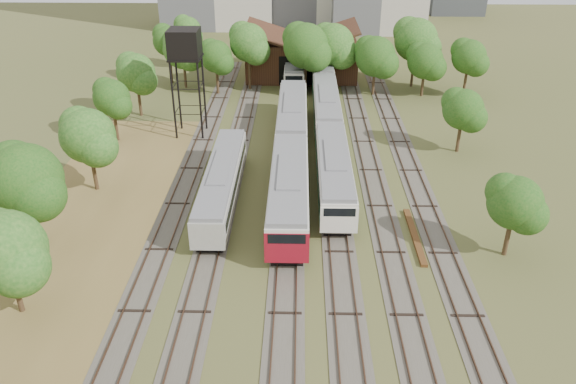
{
  "coord_description": "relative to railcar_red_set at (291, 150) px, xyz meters",
  "views": [
    {
      "loc": [
        -1.16,
        -25.64,
        24.59
      ],
      "look_at": [
        -2.08,
        15.57,
        2.5
      ],
      "focal_mm": 35.0,
      "sensor_mm": 36.0,
      "label": 1
    }
  ],
  "objects": [
    {
      "name": "old_grey_coach",
      "position": [
        -6.0,
        -6.59,
        -0.27
      ],
      "size": [
        2.76,
        18.0,
        3.4
      ],
      "color": "black",
      "rests_on": "ground"
    },
    {
      "name": "tree_band_right",
      "position": [
        17.32,
        7.96,
        2.57
      ],
      "size": [
        5.22,
        42.48,
        7.17
      ],
      "color": "#382616",
      "rests_on": "ground"
    },
    {
      "name": "railcar_red_set",
      "position": [
        0.0,
        0.0,
        0.0
      ],
      "size": [
        3.25,
        34.57,
        4.02
      ],
      "color": "black",
      "rests_on": "ground"
    },
    {
      "name": "railcar_green_set",
      "position": [
        4.0,
        12.97,
        -0.17
      ],
      "size": [
        2.99,
        52.08,
        3.7
      ],
      "color": "black",
      "rests_on": "ground"
    },
    {
      "name": "rail_pile_far",
      "position": [
        10.2,
        -12.25,
        -1.99
      ],
      "size": [
        0.52,
        8.27,
        0.27
      ],
      "primitive_type": "cube",
      "color": "brown",
      "rests_on": "ground"
    },
    {
      "name": "tree_band_left",
      "position": [
        -18.25,
        -3.2,
        3.24
      ],
      "size": [
        7.9,
        72.34,
        8.51
      ],
      "color": "#382616",
      "rests_on": "ground"
    },
    {
      "name": "tree_band_far",
      "position": [
        3.55,
        25.53,
        3.88
      ],
      "size": [
        43.4,
        9.92,
        9.61
      ],
      "color": "#382616",
      "rests_on": "ground"
    },
    {
      "name": "water_tower",
      "position": [
        -11.56,
        9.33,
        7.86
      ],
      "size": [
        3.43,
        3.43,
        11.85
      ],
      "color": "black",
      "rests_on": "ground"
    },
    {
      "name": "ground",
      "position": [
        2.0,
        -24.96,
        -2.13
      ],
      "size": [
        240.0,
        240.0,
        0.0
      ],
      "primitive_type": "plane",
      "color": "#475123",
      "rests_on": "ground"
    },
    {
      "name": "maintenance_shed",
      "position": [
        1.0,
        33.02,
        0.79
      ],
      "size": [
        16.45,
        11.55,
        7.58
      ],
      "color": "#3D2216",
      "rests_on": "ground"
    },
    {
      "name": "dry_grass_patch",
      "position": [
        -16.0,
        -16.96,
        -2.11
      ],
      "size": [
        14.0,
        60.0,
        0.04
      ],
      "primitive_type": "cube",
      "color": "brown",
      "rests_on": "ground"
    },
    {
      "name": "tracks",
      "position": [
        1.33,
        0.04,
        -2.09
      ],
      "size": [
        24.6,
        80.0,
        0.19
      ],
      "color": "#4C473D",
      "rests_on": "ground"
    },
    {
      "name": "railcar_rear",
      "position": [
        0.0,
        30.98,
        -0.31
      ],
      "size": [
        2.78,
        16.08,
        3.43
      ],
      "color": "black",
      "rests_on": "ground"
    }
  ]
}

